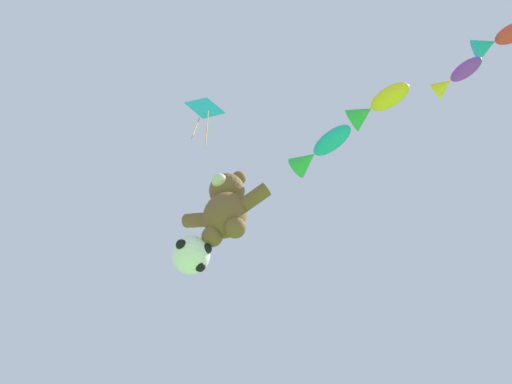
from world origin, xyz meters
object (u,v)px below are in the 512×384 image
object	(u,v)px
fish_kite_crimson	(499,39)
diamond_kite	(205,111)
fish_kite_goldfin	(375,106)
fish_kite_violet	(454,78)
soccer_ball_kite	(191,255)
fish_kite_teal	(318,151)
teddy_bear_kite	(225,207)

from	to	relation	value
fish_kite_crimson	diamond_kite	bearing A→B (deg)	-170.68
fish_kite_goldfin	fish_kite_violet	size ratio (longest dim) A/B	1.33
fish_kite_goldfin	soccer_ball_kite	bearing A→B (deg)	-168.21
soccer_ball_kite	fish_kite_teal	xyz separation A→B (m)	(3.15, 1.51, 4.71)
fish_kite_teal	fish_kite_violet	xyz separation A→B (m)	(4.37, -0.60, -0.09)
teddy_bear_kite	fish_kite_violet	world-z (taller)	fish_kite_violet
teddy_bear_kite	fish_kite_goldfin	world-z (taller)	fish_kite_goldfin
fish_kite_crimson	fish_kite_teal	bearing A→B (deg)	172.06
fish_kite_goldfin	diamond_kite	distance (m)	5.43
teddy_bear_kite	soccer_ball_kite	distance (m)	1.57
teddy_bear_kite	soccer_ball_kite	world-z (taller)	teddy_bear_kite
teddy_bear_kite	fish_kite_violet	distance (m)	7.49
teddy_bear_kite	fish_kite_goldfin	bearing A→B (deg)	14.72
soccer_ball_kite	fish_kite_goldfin	xyz separation A→B (m)	(5.26, 1.10, 5.22)
soccer_ball_kite	fish_kite_violet	xyz separation A→B (m)	(7.52, 0.92, 4.62)
fish_kite_violet	diamond_kite	xyz separation A→B (m)	(-7.31, -1.68, 1.40)
diamond_kite	teddy_bear_kite	bearing A→B (deg)	46.86
fish_kite_teal	fish_kite_violet	size ratio (longest dim) A/B	1.47
soccer_ball_kite	fish_kite_violet	distance (m)	8.88
soccer_ball_kite	fish_kite_crimson	bearing A→B (deg)	4.36
teddy_bear_kite	fish_kite_goldfin	size ratio (longest dim) A/B	1.21
soccer_ball_kite	fish_kite_violet	size ratio (longest dim) A/B	0.66
teddy_bear_kite	fish_kite_teal	bearing A→B (deg)	34.60
fish_kite_violet	diamond_kite	size ratio (longest dim) A/B	0.50
fish_kite_teal	diamond_kite	size ratio (longest dim) A/B	0.73
fish_kite_goldfin	fish_kite_crimson	world-z (taller)	fish_kite_goldfin
soccer_ball_kite	fish_kite_teal	size ratio (longest dim) A/B	0.45
soccer_ball_kite	fish_kite_crimson	distance (m)	10.50
teddy_bear_kite	diamond_kite	size ratio (longest dim) A/B	0.80
fish_kite_violet	fish_kite_crimson	world-z (taller)	fish_kite_crimson
fish_kite_teal	fish_kite_goldfin	bearing A→B (deg)	-11.19
fish_kite_teal	soccer_ball_kite	bearing A→B (deg)	-154.32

